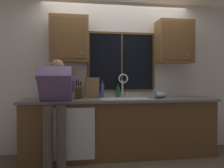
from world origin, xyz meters
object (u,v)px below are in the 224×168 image
object	(u,v)px
soap_dispenser	(154,95)
knife_block	(79,92)
bottle_tall_clear	(118,92)
bottle_green_glass	(102,90)
mixing_bowl	(160,95)
person_standing	(56,99)
cutting_board	(92,88)

from	to	relation	value
soap_dispenser	knife_block	bearing A→B (deg)	167.80
soap_dispenser	bottle_tall_clear	world-z (taller)	bottle_tall_clear
knife_block	bottle_green_glass	size ratio (longest dim) A/B	1.04
mixing_bowl	person_standing	bearing A→B (deg)	-168.76
cutting_board	bottle_green_glass	size ratio (longest dim) A/B	1.11
person_standing	mixing_bowl	world-z (taller)	person_standing
cutting_board	knife_block	bearing A→B (deg)	-157.83
mixing_bowl	soap_dispenser	size ratio (longest dim) A/B	1.37
person_standing	cutting_board	distance (m)	0.76
soap_dispenser	bottle_tall_clear	bearing A→B (deg)	144.11
cutting_board	bottle_tall_clear	distance (m)	0.44
mixing_bowl	bottle_green_glass	size ratio (longest dim) A/B	0.72
person_standing	bottle_tall_clear	world-z (taller)	person_standing
person_standing	bottle_tall_clear	bearing A→B (deg)	28.93
person_standing	bottle_green_glass	distance (m)	0.88
bottle_tall_clear	bottle_green_glass	bearing A→B (deg)	-176.61
cutting_board	bottle_tall_clear	size ratio (longest dim) A/B	1.44
knife_block	bottle_green_glass	distance (m)	0.40
cutting_board	soap_dispenser	size ratio (longest dim) A/B	2.10
person_standing	mixing_bowl	bearing A→B (deg)	11.24
person_standing	mixing_bowl	distance (m)	1.67
cutting_board	soap_dispenser	xyz separation A→B (m)	(0.95, -0.34, -0.10)
knife_block	mixing_bowl	bearing A→B (deg)	-4.21
person_standing	bottle_green_glass	world-z (taller)	person_standing
knife_block	bottle_tall_clear	bearing A→B (deg)	9.98
mixing_bowl	bottle_tall_clear	xyz separation A→B (m)	(-0.66, 0.21, 0.05)
person_standing	cutting_board	world-z (taller)	person_standing
cutting_board	bottle_green_glass	xyz separation A→B (m)	(0.17, 0.01, -0.04)
cutting_board	bottle_green_glass	distance (m)	0.17
person_standing	soap_dispenser	xyz separation A→B (m)	(1.49, 0.17, 0.03)
bottle_green_glass	person_standing	bearing A→B (deg)	-143.40
mixing_bowl	bottle_green_glass	xyz separation A→B (m)	(-0.93, 0.20, 0.08)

